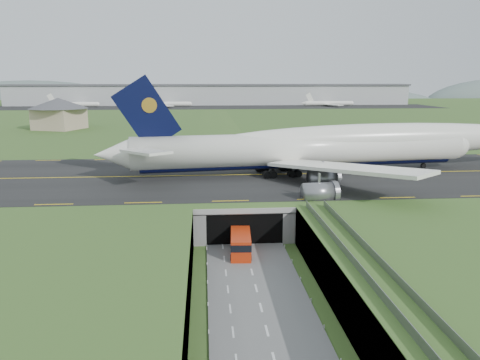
{
  "coord_description": "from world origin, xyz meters",
  "views": [
    {
      "loc": [
        -6.16,
        -61.39,
        25.61
      ],
      "look_at": [
        0.18,
        20.0,
        7.88
      ],
      "focal_mm": 35.0,
      "sensor_mm": 36.0,
      "label": 1
    }
  ],
  "objects": [
    {
      "name": "ground",
      "position": [
        0.0,
        0.0,
        0.0
      ],
      "size": [
        900.0,
        900.0,
        0.0
      ],
      "primitive_type": "plane",
      "color": "#315421",
      "rests_on": "ground"
    },
    {
      "name": "airfield_deck",
      "position": [
        0.0,
        0.0,
        3.0
      ],
      "size": [
        800.0,
        800.0,
        6.0
      ],
      "primitive_type": "cube",
      "color": "gray",
      "rests_on": "ground"
    },
    {
      "name": "trench_road",
      "position": [
        0.0,
        -7.5,
        0.1
      ],
      "size": [
        12.0,
        75.0,
        0.2
      ],
      "primitive_type": "cube",
      "color": "slate",
      "rests_on": "ground"
    },
    {
      "name": "taxiway",
      "position": [
        0.0,
        33.0,
        6.09
      ],
      "size": [
        800.0,
        44.0,
        0.18
      ],
      "primitive_type": "cube",
      "color": "black",
      "rests_on": "airfield_deck"
    },
    {
      "name": "tunnel_portal",
      "position": [
        0.0,
        16.71,
        3.33
      ],
      "size": [
        17.0,
        22.3,
        6.0
      ],
      "color": "gray",
      "rests_on": "ground"
    },
    {
      "name": "guideway",
      "position": [
        11.0,
        -19.11,
        5.32
      ],
      "size": [
        3.0,
        53.0,
        7.05
      ],
      "color": "#A8A8A3",
      "rests_on": "ground"
    },
    {
      "name": "jumbo_jet",
      "position": [
        21.49,
        34.46,
        11.67
      ],
      "size": [
        100.2,
        63.08,
        21.01
      ],
      "rotation": [
        0.0,
        0.0,
        0.12
      ],
      "color": "white",
      "rests_on": "ground"
    },
    {
      "name": "shuttle_tram",
      "position": [
        -0.97,
        3.94,
        1.75
      ],
      "size": [
        3.43,
        7.99,
        3.19
      ],
      "rotation": [
        0.0,
        0.0,
        -0.06
      ],
      "color": "red",
      "rests_on": "ground"
    },
    {
      "name": "service_building",
      "position": [
        -62.67,
        128.23,
        13.29
      ],
      "size": [
        28.99,
        28.99,
        12.3
      ],
      "rotation": [
        0.0,
        0.0,
        -0.36
      ],
      "color": "tan",
      "rests_on": "ground"
    },
    {
      "name": "cargo_terminal",
      "position": [
        -0.14,
        299.41,
        13.96
      ],
      "size": [
        320.0,
        67.0,
        15.6
      ],
      "color": "#B2B2B2",
      "rests_on": "ground"
    },
    {
      "name": "distant_hills",
      "position": [
        64.38,
        430.0,
        -4.0
      ],
      "size": [
        700.0,
        91.0,
        60.0
      ],
      "color": "slate",
      "rests_on": "ground"
    }
  ]
}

